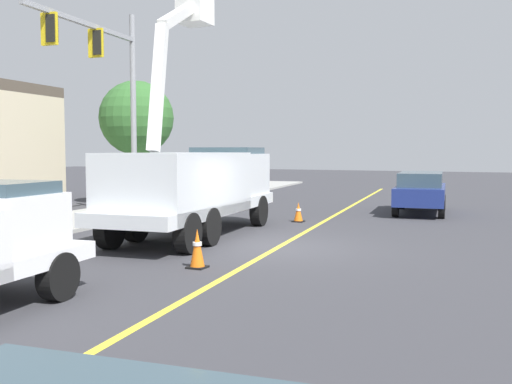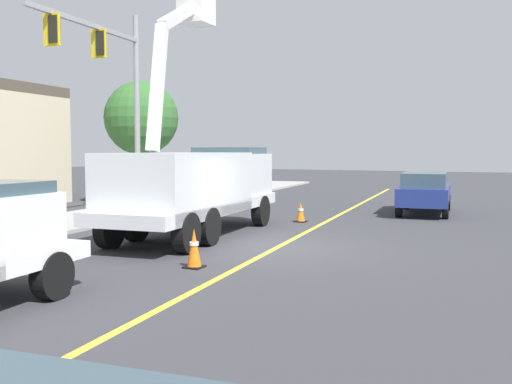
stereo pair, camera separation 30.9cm
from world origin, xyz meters
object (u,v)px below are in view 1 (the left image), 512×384
(traffic_cone_mid_front, at_px, (197,249))
(traffic_signal_mast, at_px, (108,76))
(passing_minivan, at_px, (421,190))
(utility_bucket_truck, at_px, (196,182))
(traffic_cone_mid_rear, at_px, (298,212))

(traffic_cone_mid_front, distance_m, traffic_signal_mast, 10.72)
(passing_minivan, bearing_deg, traffic_signal_mast, 125.55)
(passing_minivan, distance_m, traffic_signal_mast, 13.15)
(utility_bucket_truck, distance_m, passing_minivan, 10.61)
(traffic_cone_mid_front, bearing_deg, utility_bucket_truck, 30.44)
(utility_bucket_truck, bearing_deg, traffic_signal_mast, 67.95)
(utility_bucket_truck, xyz_separation_m, traffic_signal_mast, (1.93, 4.78, 3.65))
(utility_bucket_truck, height_order, passing_minivan, utility_bucket_truck)
(utility_bucket_truck, height_order, traffic_cone_mid_rear, utility_bucket_truck)
(traffic_signal_mast, bearing_deg, traffic_cone_mid_rear, -69.41)
(utility_bucket_truck, distance_m, traffic_cone_mid_rear, 4.87)
(passing_minivan, xyz_separation_m, traffic_cone_mid_front, (-13.42, 2.82, -0.54))
(passing_minivan, distance_m, traffic_cone_mid_rear, 6.02)
(traffic_signal_mast, bearing_deg, traffic_cone_mid_front, -130.40)
(passing_minivan, relative_size, traffic_signal_mast, 0.63)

